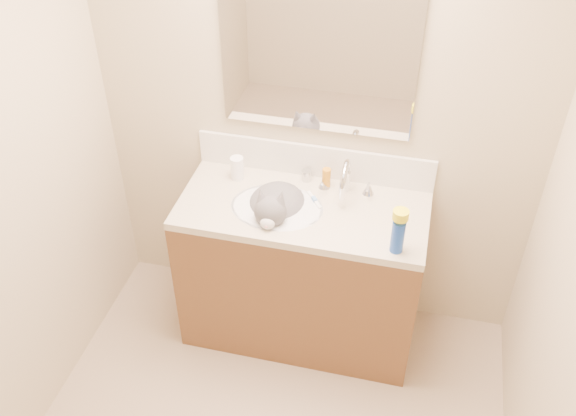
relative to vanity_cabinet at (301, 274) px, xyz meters
The scene contains 16 objects.
room_shell 1.45m from the vanity_cabinet, 90.00° to the right, with size 2.24×2.54×2.52m.
vanity_cabinet is the anchor object (origin of this frame).
counter_slab 0.43m from the vanity_cabinet, ahead, with size 1.20×0.55×0.04m, color beige.
basin 0.40m from the vanity_cabinet, 165.96° to the right, with size 0.45×0.36×0.14m, color white.
faucet 0.58m from the vanity_cabinet, 37.29° to the left, with size 0.28×0.20×0.21m.
cat 0.44m from the vanity_cabinet, behind, with size 0.35×0.42×0.32m.
backsplash 0.60m from the vanity_cabinet, 90.00° to the left, with size 1.20×0.02×0.18m, color silver.
mirror 1.16m from the vanity_cabinet, 90.00° to the left, with size 0.90×0.02×0.80m, color white.
pill_bottle 0.65m from the vanity_cabinet, 157.65° to the left, with size 0.07×0.07×0.12m, color white.
pill_label 0.64m from the vanity_cabinet, 157.65° to the left, with size 0.06×0.06×0.04m, color orange.
silver_jar 0.53m from the vanity_cabinet, 97.44° to the left, with size 0.05×0.05×0.06m, color #B7B7BC.
amber_bottle 0.54m from the vanity_cabinet, 67.09° to the left, with size 0.04×0.04×0.11m, color #C27A16.
toothbrush 0.46m from the vanity_cabinet, 53.53° to the left, with size 0.02×0.14×0.01m, color white.
toothbrush_head 0.46m from the vanity_cabinet, 53.53° to the left, with size 0.02×0.03×0.02m, color #689FDE.
spray_can 0.74m from the vanity_cabinet, 23.54° to the right, with size 0.06×0.06×0.16m, color #1841AB.
spray_cap 0.83m from the vanity_cabinet, 23.54° to the right, with size 0.07×0.07×0.04m, color yellow.
Camera 1 is at (0.50, -1.37, 2.77)m, focal length 40.00 mm.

